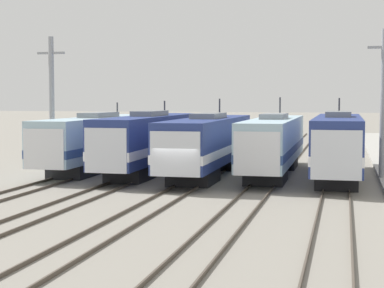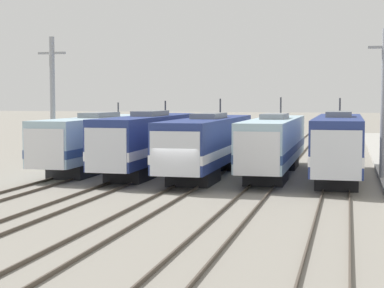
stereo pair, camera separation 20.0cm
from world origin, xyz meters
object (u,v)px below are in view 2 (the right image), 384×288
at_px(locomotive_center_right, 274,144).
at_px(catenary_tower_right, 384,103).
at_px(locomotive_far_left, 98,140).
at_px(locomotive_far_right, 338,145).
at_px(locomotive_center, 208,144).
at_px(locomotive_center_left, 149,141).
at_px(catenary_tower_left, 53,103).

height_order(locomotive_center_right, catenary_tower_right, catenary_tower_right).
height_order(locomotive_far_left, locomotive_far_right, locomotive_far_right).
xyz_separation_m(locomotive_center_right, catenary_tower_right, (6.99, -1.48, 2.74)).
bearing_deg(locomotive_center_right, locomotive_far_right, -19.81).
bearing_deg(locomotive_center, locomotive_center_left, 174.52).
distance_m(locomotive_center, catenary_tower_right, 11.59).
height_order(locomotive_far_left, catenary_tower_right, catenary_tower_right).
height_order(catenary_tower_left, catenary_tower_right, same).
height_order(locomotive_far_left, locomotive_center_right, locomotive_center_right).
bearing_deg(locomotive_far_left, catenary_tower_right, -5.12).
height_order(locomotive_center_left, catenary_tower_left, catenary_tower_left).
relative_size(locomotive_center_left, locomotive_center_right, 0.97).
xyz_separation_m(locomotive_center_left, locomotive_center, (4.27, -0.41, -0.06)).
xyz_separation_m(locomotive_center_right, catenary_tower_left, (-15.47, -1.48, 2.74)).
bearing_deg(locomotive_far_left, locomotive_center, -11.03).
relative_size(locomotive_center, locomotive_center_right, 1.00).
distance_m(locomotive_center_right, catenary_tower_left, 15.78).
bearing_deg(locomotive_center_left, locomotive_center, -5.48).
height_order(locomotive_center_right, locomotive_far_right, locomotive_center_right).
height_order(locomotive_center, locomotive_center_right, locomotive_center_right).
bearing_deg(catenary_tower_left, catenary_tower_right, 0.00).
distance_m(locomotive_far_left, catenary_tower_left, 4.21).
bearing_deg(catenary_tower_right, locomotive_center_right, 168.02).
bearing_deg(locomotive_far_left, locomotive_center_right, -1.31).
xyz_separation_m(locomotive_center, locomotive_far_right, (8.55, -0.16, 0.08)).
distance_m(locomotive_center, catenary_tower_left, 11.52).
xyz_separation_m(locomotive_far_right, catenary_tower_right, (2.72, 0.05, 2.65)).
bearing_deg(locomotive_far_right, locomotive_center, 178.89).
bearing_deg(locomotive_center_left, locomotive_center_right, 6.44).
height_order(locomotive_center, catenary_tower_right, catenary_tower_right).
relative_size(locomotive_far_right, catenary_tower_right, 1.71).
bearing_deg(locomotive_far_left, locomotive_center_left, -16.39).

